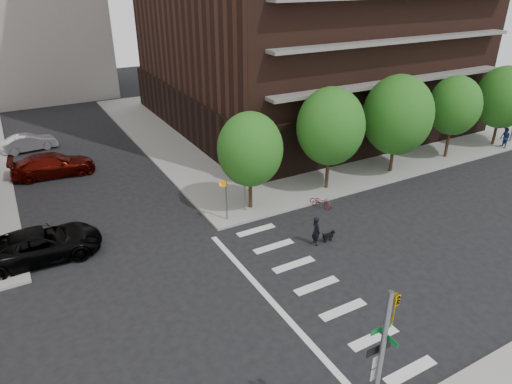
{
  "coord_description": "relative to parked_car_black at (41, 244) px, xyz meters",
  "views": [
    {
      "loc": [
        -8.29,
        -14.12,
        13.7
      ],
      "look_at": [
        3.0,
        6.0,
        2.5
      ],
      "focal_mm": 32.0,
      "sensor_mm": 36.0,
      "label": 1
    }
  ],
  "objects": [
    {
      "name": "ground",
      "position": [
        8.2,
        -9.0,
        -0.84
      ],
      "size": [
        120.0,
        120.0,
        0.0
      ],
      "primitive_type": "plane",
      "color": "black",
      "rests_on": "ground"
    },
    {
      "name": "sidewalk_ne",
      "position": [
        28.7,
        14.5,
        -0.77
      ],
      "size": [
        39.0,
        33.0,
        0.15
      ],
      "primitive_type": "cube",
      "color": "gray",
      "rests_on": "ground"
    },
    {
      "name": "crosswalk",
      "position": [
        10.41,
        -9.0,
        -0.84
      ],
      "size": [
        3.85,
        13.0,
        0.01
      ],
      "color": "silver",
      "rests_on": "ground"
    },
    {
      "name": "tree_a",
      "position": [
        12.2,
        -0.5,
        3.2
      ],
      "size": [
        4.0,
        4.0,
        5.9
      ],
      "color": "#301E11",
      "rests_on": "sidewalk_ne"
    },
    {
      "name": "tree_b",
      "position": [
        18.2,
        -0.5,
        3.7
      ],
      "size": [
        4.5,
        4.5,
        6.65
      ],
      "color": "#301E11",
      "rests_on": "sidewalk_ne"
    },
    {
      "name": "tree_c",
      "position": [
        24.2,
        -0.5,
        3.61
      ],
      "size": [
        5.0,
        5.0,
        6.8
      ],
      "color": "#301E11",
      "rests_on": "sidewalk_ne"
    },
    {
      "name": "tree_d",
      "position": [
        30.2,
        -0.5,
        3.5
      ],
      "size": [
        4.0,
        4.0,
        6.2
      ],
      "color": "#301E11",
      "rests_on": "sidewalk_ne"
    },
    {
      "name": "tree_e",
      "position": [
        36.2,
        -0.5,
        3.4
      ],
      "size": [
        4.5,
        4.5,
        6.35
      ],
      "color": "#301E11",
      "rests_on": "sidewalk_ne"
    },
    {
      "name": "pedestrian_signal",
      "position": [
        10.52,
        -1.08,
        1.01
      ],
      "size": [
        2.18,
        0.67,
        2.6
      ],
      "color": "slate",
      "rests_on": "sidewalk_ne"
    },
    {
      "name": "parked_car_black",
      "position": [
        0.0,
        0.0,
        0.0
      ],
      "size": [
        2.99,
        6.15,
        1.68
      ],
      "primitive_type": "imported",
      "rotation": [
        0.0,
        0.0,
        1.54
      ],
      "color": "black",
      "rests_on": "ground"
    },
    {
      "name": "parked_car_maroon",
      "position": [
        2.05,
        11.31,
        0.0
      ],
      "size": [
        2.94,
        6.03,
        1.69
      ],
      "primitive_type": "imported",
      "rotation": [
        0.0,
        0.0,
        1.47
      ],
      "color": "#480804",
      "rests_on": "ground"
    },
    {
      "name": "parked_car_silver",
      "position": [
        1.0,
        17.88,
        -0.13
      ],
      "size": [
        1.87,
        4.43,
        1.42
      ],
      "primitive_type": "imported",
      "rotation": [
        0.0,
        0.0,
        1.66
      ],
      "color": "silver",
      "rests_on": "ground"
    },
    {
      "name": "scooter",
      "position": [
        16.23,
        -2.5,
        -0.43
      ],
      "size": [
        1.14,
        1.63,
        0.81
      ],
      "primitive_type": "imported",
      "rotation": [
        0.0,
        0.0,
        0.43
      ],
      "color": "maroon",
      "rests_on": "ground"
    },
    {
      "name": "dog_walker",
      "position": [
        13.36,
        -5.91,
        0.01
      ],
      "size": [
        0.66,
        0.47,
        1.69
      ],
      "primitive_type": "imported",
      "rotation": [
        0.0,
        0.0,
        1.46
      ],
      "color": "black",
      "rests_on": "ground"
    },
    {
      "name": "dog",
      "position": [
        14.16,
        -6.04,
        -0.47
      ],
      "size": [
        0.71,
        0.22,
        0.6
      ],
      "rotation": [
        0.0,
        0.0,
        -0.05
      ],
      "color": "black",
      "rests_on": "ground"
    },
    {
      "name": "pedestrian_far",
      "position": [
        36.16,
        -1.5,
        0.18
      ],
      "size": [
        1.04,
        0.93,
        1.75
      ],
      "primitive_type": "imported",
      "rotation": [
        0.0,
        0.0,
        -1.96
      ],
      "color": "navy",
      "rests_on": "sidewalk_ne"
    }
  ]
}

